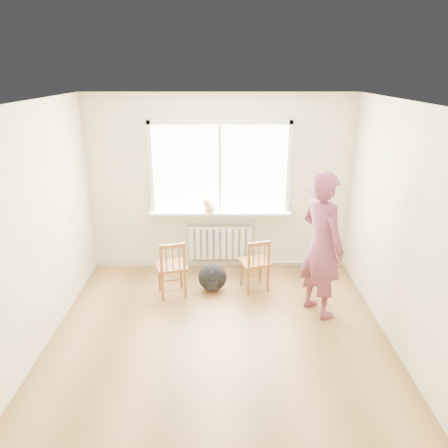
{
  "coord_description": "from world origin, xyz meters",
  "views": [
    {
      "loc": [
        0.05,
        -4.19,
        3.02
      ],
      "look_at": [
        0.06,
        1.2,
        1.08
      ],
      "focal_mm": 35.0,
      "sensor_mm": 36.0,
      "label": 1
    }
  ],
  "objects_px": {
    "person": "(322,245)",
    "cat": "(210,206)",
    "chair_right": "(256,265)",
    "chair_left": "(172,269)",
    "backpack": "(212,277)"
  },
  "relations": [
    {
      "from": "person",
      "to": "cat",
      "type": "height_order",
      "value": "person"
    },
    {
      "from": "person",
      "to": "cat",
      "type": "bearing_deg",
      "value": 19.58
    },
    {
      "from": "chair_right",
      "to": "chair_left",
      "type": "bearing_deg",
      "value": -8.49
    },
    {
      "from": "backpack",
      "to": "chair_right",
      "type": "bearing_deg",
      "value": 1.36
    },
    {
      "from": "chair_left",
      "to": "backpack",
      "type": "xyz_separation_m",
      "value": [
        0.55,
        0.16,
        -0.21
      ]
    },
    {
      "from": "person",
      "to": "cat",
      "type": "distance_m",
      "value": 1.89
    },
    {
      "from": "chair_right",
      "to": "cat",
      "type": "bearing_deg",
      "value": -60.42
    },
    {
      "from": "person",
      "to": "backpack",
      "type": "height_order",
      "value": "person"
    },
    {
      "from": "chair_left",
      "to": "person",
      "type": "distance_m",
      "value": 2.04
    },
    {
      "from": "chair_left",
      "to": "chair_right",
      "type": "relative_size",
      "value": 1.05
    },
    {
      "from": "person",
      "to": "backpack",
      "type": "distance_m",
      "value": 1.67
    },
    {
      "from": "chair_left",
      "to": "backpack",
      "type": "bearing_deg",
      "value": 179.88
    },
    {
      "from": "person",
      "to": "cat",
      "type": "relative_size",
      "value": 4.49
    },
    {
      "from": "chair_left",
      "to": "person",
      "type": "bearing_deg",
      "value": 151.78
    },
    {
      "from": "chair_left",
      "to": "chair_right",
      "type": "bearing_deg",
      "value": 172.37
    }
  ]
}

